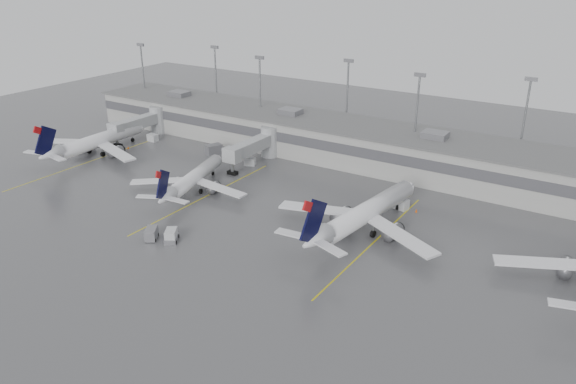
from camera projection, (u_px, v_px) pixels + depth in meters
The scene contains 18 objects.
ground at pixel (192, 277), 80.23m from camera, with size 260.00×260.00×0.00m, color #4D4D4F.
terminal at pixel (367, 144), 123.74m from camera, with size 152.00×17.00×9.45m.
light_masts at pixel (380, 104), 125.19m from camera, with size 142.40×8.00×20.60m.
jet_bridge_left at pixel (146, 122), 141.82m from camera, with size 4.00×17.20×7.00m.
jet_bridge_right at pixel (259, 145), 124.47m from camera, with size 4.00×17.20×7.00m.
stand_markings at pixel (283, 217), 98.90m from camera, with size 105.25×40.00×0.01m.
jet_far_left at pixel (96, 141), 129.20m from camera, with size 28.96×32.50×10.51m.
jet_mid_left at pixel (192, 178), 108.61m from camera, with size 23.43×26.62×8.80m.
jet_mid_right at pixel (364, 213), 92.20m from camera, with size 29.88×33.69×10.93m.
baggage_tug at pixel (171, 237), 90.20m from camera, with size 3.30×3.67×2.02m.
baggage_cart at pixel (151, 233), 90.77m from camera, with size 3.03×3.41×1.91m.
gse_uld_a at pixel (153, 138), 139.48m from camera, with size 2.50×1.66×1.77m, color silver.
gse_uld_b at pixel (250, 162), 123.25m from camera, with size 2.36×1.57×1.67m, color silver.
gse_uld_c at pixel (401, 204), 101.82m from camera, with size 2.65×1.77×1.88m, color silver.
gse_loader at pixel (214, 149), 130.20m from camera, with size 2.27×3.64×2.27m, color slate.
cone_a at pixel (128, 147), 134.22m from camera, with size 0.40×0.40×0.64m, color #FA5805.
cone_b at pixel (223, 186), 111.40m from camera, with size 0.43×0.43×0.69m, color #FA5805.
cone_c at pixel (416, 211), 100.66m from camera, with size 0.38×0.38×0.61m, color #FA5805.
Camera 1 is at (48.84, -51.06, 42.22)m, focal length 35.00 mm.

